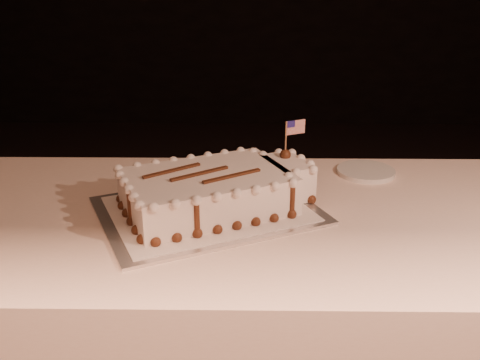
{
  "coord_description": "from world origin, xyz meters",
  "views": [
    {
      "loc": [
        -0.02,
        -0.59,
        1.32
      ],
      "look_at": [
        -0.04,
        0.61,
        0.84
      ],
      "focal_mm": 40.0,
      "sensor_mm": 36.0,
      "label": 1
    }
  ],
  "objects_px": {
    "cake_board": "(208,210)",
    "sheet_cake": "(218,189)",
    "side_plate": "(366,171)",
    "banquet_table": "(255,337)"
  },
  "relations": [
    {
      "from": "sheet_cake",
      "to": "side_plate",
      "type": "xyz_separation_m",
      "value": [
        0.42,
        0.26,
        -0.05
      ]
    },
    {
      "from": "cake_board",
      "to": "sheet_cake",
      "type": "height_order",
      "value": "sheet_cake"
    },
    {
      "from": "cake_board",
      "to": "side_plate",
      "type": "xyz_separation_m",
      "value": [
        0.45,
        0.27,
        0.0
      ]
    },
    {
      "from": "cake_board",
      "to": "sheet_cake",
      "type": "xyz_separation_m",
      "value": [
        0.02,
        0.01,
        0.05
      ]
    },
    {
      "from": "banquet_table",
      "to": "sheet_cake",
      "type": "distance_m",
      "value": 0.44
    },
    {
      "from": "side_plate",
      "to": "banquet_table",
      "type": "bearing_deg",
      "value": -140.14
    },
    {
      "from": "cake_board",
      "to": "side_plate",
      "type": "bearing_deg",
      "value": 5.99
    },
    {
      "from": "cake_board",
      "to": "side_plate",
      "type": "distance_m",
      "value": 0.52
    },
    {
      "from": "cake_board",
      "to": "sheet_cake",
      "type": "bearing_deg",
      "value": 0.17
    },
    {
      "from": "banquet_table",
      "to": "side_plate",
      "type": "height_order",
      "value": "side_plate"
    }
  ]
}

